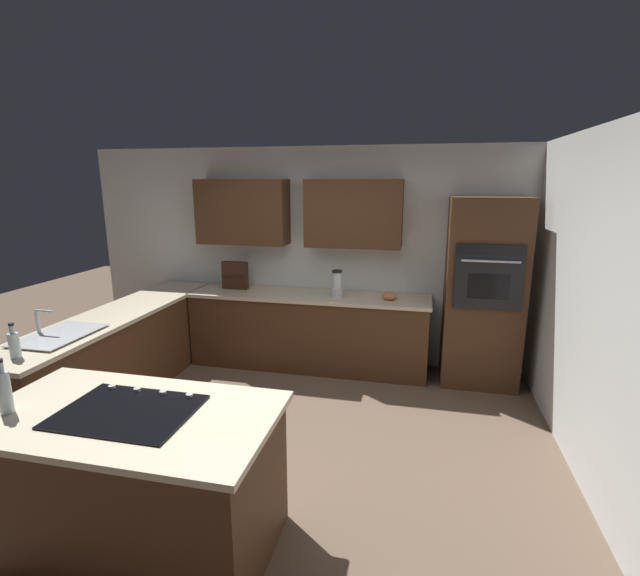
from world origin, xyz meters
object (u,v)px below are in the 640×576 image
at_px(spice_rack, 235,275).
at_px(cooktop, 128,411).
at_px(blender, 337,285).
at_px(dish_soap_bottle, 14,344).
at_px(sink_unit, 58,334).
at_px(mixing_bowl, 389,296).
at_px(wall_oven, 483,293).
at_px(oil_bottle, 4,391).

bearing_deg(spice_rack, cooktop, 101.53).
bearing_deg(blender, dish_soap_bottle, 49.37).
height_order(sink_unit, mixing_bowl, sink_unit).
height_order(wall_oven, cooktop, wall_oven).
height_order(mixing_bowl, oil_bottle, oil_bottle).
distance_m(sink_unit, blender, 2.80).
bearing_deg(mixing_bowl, blender, 0.00).
bearing_deg(wall_oven, mixing_bowl, 2.27).
relative_size(dish_soap_bottle, oil_bottle, 0.83).
height_order(mixing_bowl, dish_soap_bottle, dish_soap_bottle).
relative_size(wall_oven, mixing_bowl, 12.09).
relative_size(sink_unit, blender, 2.25).
bearing_deg(dish_soap_bottle, mixing_bowl, -138.05).
relative_size(cooktop, oil_bottle, 2.31).
bearing_deg(oil_bottle, sink_unit, -58.52).
relative_size(sink_unit, dish_soap_bottle, 2.56).
distance_m(blender, spice_rack, 1.31).
bearing_deg(blender, wall_oven, -178.58).
bearing_deg(oil_bottle, cooktop, -166.70).
bearing_deg(sink_unit, blender, -137.95).
height_order(cooktop, blender, blender).
bearing_deg(sink_unit, oil_bottle, 121.48).
bearing_deg(spice_rack, blender, 174.56).
xyz_separation_m(wall_oven, dish_soap_bottle, (3.62, 2.39, -0.02)).
bearing_deg(cooktop, oil_bottle, 13.30).
relative_size(sink_unit, cooktop, 0.92).
relative_size(wall_oven, oil_bottle, 6.20).
height_order(wall_oven, mixing_bowl, wall_oven).
height_order(blender, dish_soap_bottle, blender).
height_order(cooktop, spice_rack, spice_rack).
height_order(sink_unit, blender, blender).
distance_m(cooktop, blender, 2.98).
bearing_deg(wall_oven, spice_rack, -1.66).
bearing_deg(spice_rack, mixing_bowl, 176.27).
xyz_separation_m(spice_rack, oil_bottle, (0.05, 3.18, -0.03)).
bearing_deg(wall_oven, sink_unit, 27.49).
height_order(wall_oven, oil_bottle, wall_oven).
xyz_separation_m(wall_oven, blender, (1.60, 0.04, 0.01)).
relative_size(blender, dish_soap_bottle, 1.14).
bearing_deg(spice_rack, sink_unit, 68.72).
distance_m(wall_oven, sink_unit, 4.15).
bearing_deg(oil_bottle, blender, -113.88).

